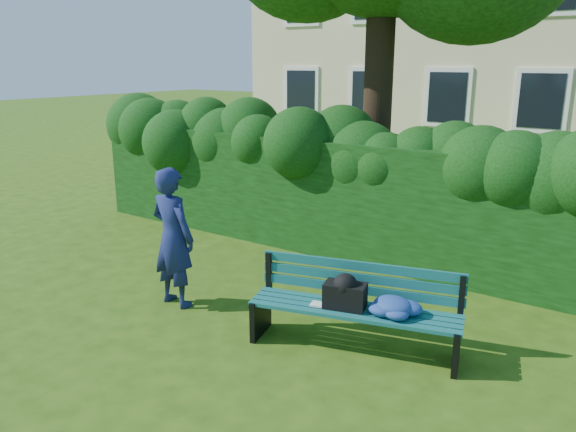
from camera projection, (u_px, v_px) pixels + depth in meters
The scene contains 4 objects.
ground at pixel (262, 296), 7.32m from camera, with size 80.00×80.00×0.00m, color #2B4F0F.
hedge at pixel (346, 197), 8.82m from camera, with size 10.00×1.00×1.80m.
park_bench at pixel (362, 304), 5.85m from camera, with size 2.27×1.11×0.89m.
man_reading at pixel (173, 237), 6.87m from camera, with size 0.64×0.42×1.75m, color navy.
Camera 1 is at (4.15, -5.36, 2.96)m, focal length 35.00 mm.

